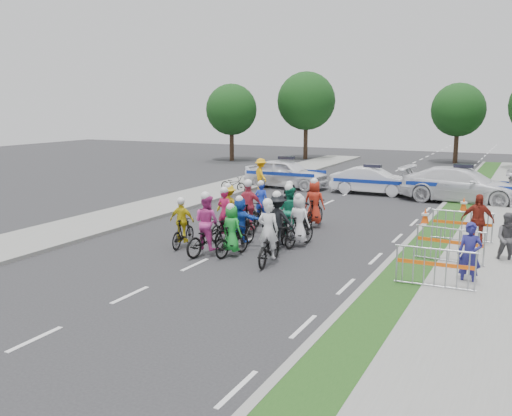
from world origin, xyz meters
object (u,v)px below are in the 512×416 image
at_px(rider_0, 269,242).
at_px(rider_2, 207,231).
at_px(rider_13, 314,208).
at_px(rider_11, 290,210).
at_px(rider_1, 232,235).
at_px(parked_bike, 233,184).
at_px(marshal_hiviz, 261,175).
at_px(rider_4, 278,227).
at_px(spectator_2, 477,220).
at_px(rider_12, 262,210).
at_px(rider_3, 183,228).
at_px(tree_0, 231,110).
at_px(rider_6, 226,222).
at_px(police_car_2, 462,185).
at_px(rider_9, 249,213).
at_px(police_car_0, 286,173).
at_px(tree_3, 306,101).
at_px(barrier_1, 449,247).
at_px(rider_8, 289,219).
at_px(rider_10, 229,211).
at_px(spectator_1, 509,239).
at_px(barrier_2, 462,228).
at_px(police_car_1, 372,181).
at_px(cone_0, 425,217).
at_px(barrier_0, 435,270).
at_px(spectator_0, 470,255).
at_px(cone_1, 464,205).
at_px(rider_5, 240,225).
at_px(rider_7, 299,226).

relative_size(rider_0, rider_2, 0.98).
bearing_deg(rider_13, rider_11, 56.02).
xyz_separation_m(rider_1, parked_bike, (-6.25, 11.64, -0.25)).
bearing_deg(marshal_hiviz, rider_4, 160.97).
distance_m(rider_2, spectator_2, 8.86).
bearing_deg(rider_4, rider_12, -61.96).
height_order(rider_3, tree_0, tree_0).
height_order(rider_6, rider_13, rider_13).
bearing_deg(rider_1, rider_0, -179.89).
relative_size(police_car_2, parked_bike, 3.66).
bearing_deg(rider_6, rider_9, -106.00).
height_order(rider_9, police_car_0, rider_9).
bearing_deg(tree_3, rider_13, -68.01).
relative_size(rider_1, barrier_1, 0.84).
bearing_deg(rider_11, rider_9, 61.09).
bearing_deg(tree_0, marshal_hiviz, -56.12).
bearing_deg(rider_6, police_car_0, -71.13).
relative_size(rider_8, rider_12, 1.16).
relative_size(rider_4, rider_10, 1.09).
distance_m(spectator_1, barrier_2, 2.62).
height_order(rider_6, rider_10, rider_6).
bearing_deg(police_car_0, rider_13, -147.86).
distance_m(rider_0, police_car_1, 14.47).
bearing_deg(cone_0, police_car_2, 84.29).
height_order(rider_0, rider_10, rider_0).
relative_size(rider_12, barrier_0, 0.88).
bearing_deg(spectator_2, spectator_1, -67.85).
height_order(spectator_0, tree_3, tree_3).
height_order(rider_4, rider_13, rider_4).
bearing_deg(rider_1, rider_10, -48.77).
bearing_deg(marshal_hiviz, tree_3, -33.23).
relative_size(rider_3, rider_13, 0.88).
xyz_separation_m(rider_9, spectator_0, (7.78, -2.84, 0.07)).
xyz_separation_m(rider_4, cone_0, (3.61, 5.95, -0.41)).
bearing_deg(police_car_2, cone_1, -166.83).
height_order(rider_3, parked_bike, rider_3).
height_order(barrier_0, cone_1, barrier_0).
height_order(rider_12, cone_1, rider_12).
bearing_deg(tree_0, rider_0, -59.45).
height_order(rider_3, police_car_2, rider_3).
xyz_separation_m(rider_13, spectator_1, (6.90, -2.42, 0.04)).
distance_m(rider_6, police_car_2, 13.29).
bearing_deg(marshal_hiviz, rider_6, 152.31).
relative_size(police_car_0, barrier_0, 2.37).
height_order(rider_9, rider_11, rider_9).
bearing_deg(rider_2, rider_3, -9.66).
xyz_separation_m(rider_5, rider_6, (-0.96, 0.70, -0.12)).
distance_m(rider_7, rider_8, 1.05).
distance_m(rider_6, rider_13, 3.83).
distance_m(rider_13, police_car_2, 9.47).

